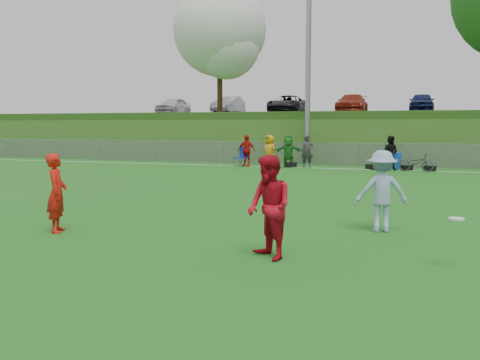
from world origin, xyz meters
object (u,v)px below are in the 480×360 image
at_px(player_red_left, 57,193).
at_px(recycling_bin, 396,161).
at_px(bicycle, 416,163).
at_px(player_red_center, 269,207).
at_px(player_blue, 381,191).
at_px(frisbee, 456,219).

height_order(player_red_left, recycling_bin, player_red_left).
bearing_deg(bicycle, player_red_center, -175.99).
bearing_deg(bicycle, player_blue, -171.35).
xyz_separation_m(player_blue, bicycle, (0.39, 15.46, -0.43)).
xyz_separation_m(recycling_bin, bicycle, (1.01, -1.34, 0.02)).
xyz_separation_m(player_blue, frisbee, (1.34, -2.64, -0.06)).
xyz_separation_m(player_red_center, bicycle, (1.97, 18.46, -0.45)).
xyz_separation_m(player_red_center, player_blue, (1.58, 3.00, -0.02)).
distance_m(player_red_center, bicycle, 18.58).
distance_m(frisbee, bicycle, 18.13).
bearing_deg(frisbee, player_red_left, 177.50).
distance_m(player_blue, frisbee, 2.96).
xyz_separation_m(player_red_left, player_blue, (6.40, 2.30, 0.03)).
bearing_deg(player_blue, bicycle, -108.73).
relative_size(player_blue, frisbee, 7.03).
relative_size(frisbee, recycling_bin, 0.29).
bearing_deg(player_red_center, recycling_bin, 130.73).
relative_size(recycling_bin, bicycle, 0.51).
relative_size(player_red_left, player_red_center, 0.94).
xyz_separation_m(player_red_left, frisbee, (7.74, -0.34, -0.03)).
distance_m(player_red_center, frisbee, 2.94).
height_order(frisbee, bicycle, bicycle).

